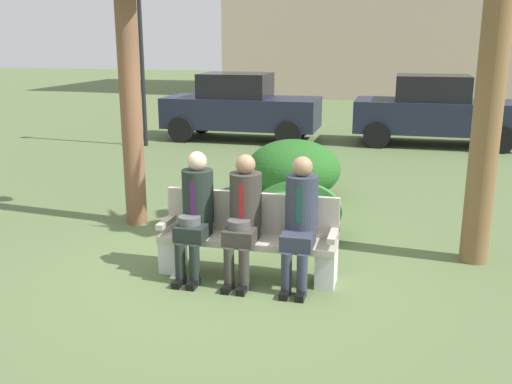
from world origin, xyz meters
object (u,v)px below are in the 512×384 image
(park_bench, at_px, (248,238))
(parked_car_near, at_px, (240,107))
(shrub_near_bench, at_px, (297,210))
(parked_car_far, at_px, (436,111))
(seated_man_right, at_px, (300,215))
(seated_man_middle, at_px, (243,212))
(seated_man_left, at_px, (195,209))
(street_lamp, at_px, (141,42))
(shrub_mid_lawn, at_px, (294,169))

(park_bench, relative_size, parked_car_near, 0.49)
(parked_car_near, bearing_deg, shrub_near_bench, -69.00)
(shrub_near_bench, height_order, parked_car_far, parked_car_far)
(seated_man_right, relative_size, parked_car_near, 0.35)
(park_bench, xyz_separation_m, parked_car_near, (-2.42, 8.45, 0.41))
(seated_man_right, bearing_deg, seated_man_middle, -179.39)
(seated_man_left, height_order, street_lamp, street_lamp)
(seated_man_left, relative_size, seated_man_middle, 1.00)
(shrub_near_bench, bearing_deg, seated_man_left, -119.86)
(park_bench, height_order, seated_man_left, seated_man_left)
(parked_car_near, xyz_separation_m, street_lamp, (-2.00, -1.42, 1.59))
(park_bench, bearing_deg, street_lamp, 122.11)
(park_bench, relative_size, shrub_mid_lawn, 1.27)
(seated_man_left, height_order, shrub_mid_lawn, seated_man_left)
(shrub_mid_lawn, relative_size, parked_car_near, 0.39)
(seated_man_middle, height_order, seated_man_right, seated_man_right)
(parked_car_far, bearing_deg, seated_man_middle, -104.92)
(seated_man_middle, bearing_deg, parked_car_far, 75.08)
(shrub_mid_lawn, relative_size, parked_car_far, 0.39)
(park_bench, distance_m, shrub_near_bench, 1.40)
(seated_man_left, height_order, parked_car_far, parked_car_far)
(seated_man_left, distance_m, parked_car_near, 8.78)
(seated_man_left, relative_size, seated_man_right, 1.00)
(parked_car_near, bearing_deg, seated_man_middle, -74.37)
(park_bench, xyz_separation_m, shrub_near_bench, (0.30, 1.36, -0.06))
(parked_car_far, distance_m, street_lamp, 7.20)
(parked_car_near, height_order, street_lamp, street_lamp)
(seated_man_left, distance_m, seated_man_middle, 0.54)
(seated_man_right, height_order, parked_car_far, parked_car_far)
(shrub_mid_lawn, xyz_separation_m, street_lamp, (-4.32, 3.76, 1.96))
(seated_man_middle, relative_size, shrub_mid_lawn, 0.89)
(parked_car_far, xyz_separation_m, street_lamp, (-6.78, -1.80, 1.59))
(seated_man_left, relative_size, parked_car_near, 0.35)
(seated_man_middle, xyz_separation_m, shrub_near_bench, (0.32, 1.49, -0.38))
(shrub_mid_lawn, bearing_deg, seated_man_right, -78.67)
(street_lamp, bearing_deg, seated_man_middle, -58.46)
(shrub_near_bench, distance_m, shrub_mid_lawn, 1.96)
(seated_man_middle, height_order, shrub_near_bench, seated_man_middle)
(seated_man_middle, bearing_deg, park_bench, 81.02)
(seated_man_right, distance_m, street_lamp, 8.89)
(seated_man_left, distance_m, street_lamp, 8.31)
(seated_man_left, height_order, shrub_near_bench, seated_man_left)
(seated_man_right, distance_m, shrub_mid_lawn, 3.48)
(park_bench, bearing_deg, shrub_mid_lawn, 91.70)
(shrub_mid_lawn, bearing_deg, street_lamp, 138.98)
(parked_car_near, relative_size, parked_car_far, 1.00)
(shrub_mid_lawn, bearing_deg, shrub_near_bench, -78.28)
(seated_man_right, relative_size, shrub_mid_lawn, 0.89)
(seated_man_middle, xyz_separation_m, parked_car_far, (2.39, 8.96, 0.09))
(seated_man_middle, relative_size, parked_car_far, 0.35)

